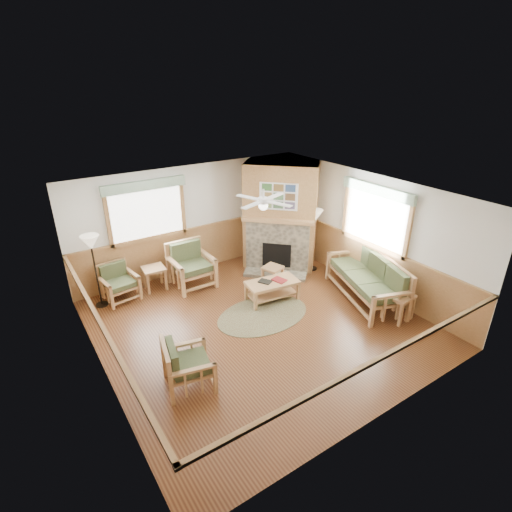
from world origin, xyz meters
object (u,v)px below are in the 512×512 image
end_table_chairs (155,278)px  end_table_sofa (398,307)px  sofa (366,278)px  footstool (273,274)px  armchair_back_right (192,266)px  armchair_left (188,364)px  floor_lamp_left (96,272)px  armchair_back_left (119,283)px  coffee_table (272,290)px  floor_lamp_right (314,240)px

end_table_chairs → end_table_sofa: 5.46m
end_table_sofa → sofa: bearing=87.4°
footstool → armchair_back_right: bearing=153.3°
end_table_sofa → footstool: (-1.18, 2.78, -0.10)m
end_table_chairs → end_table_sofa: bearing=-46.8°
armchair_left → end_table_chairs: (0.68, 3.37, -0.14)m
sofa → floor_lamp_left: 5.86m
armchair_back_left → floor_lamp_left: bearing=178.5°
armchair_back_right → coffee_table: bearing=-53.3°
coffee_table → floor_lamp_right: size_ratio=0.71×
sofa → coffee_table: bearing=-102.9°
end_table_chairs → footstool: size_ratio=1.31×
armchair_back_left → armchair_left: 3.38m
sofa → footstool: sofa is taller
armchair_back_right → armchair_left: size_ratio=1.22×
footstool → floor_lamp_left: (-3.81, 1.14, 0.65)m
armchair_left → armchair_back_left: bearing=14.7°
floor_lamp_right → armchair_left: bearing=-154.6°
armchair_left → end_table_chairs: armchair_left is taller
coffee_table → floor_lamp_left: size_ratio=0.69×
armchair_back_right → end_table_chairs: 0.91m
armchair_back_right → coffee_table: armchair_back_right is taller
sofa → coffee_table: (-1.77, 1.10, -0.28)m
sofa → floor_lamp_left: (-5.04, 2.97, 0.32)m
armchair_back_left → floor_lamp_right: 4.78m
armchair_back_left → floor_lamp_right: (4.60, -1.25, 0.40)m
armchair_left → sofa: bearing=-73.1°
armchair_left → coffee_table: armchair_left is taller
armchair_back_right → armchair_left: 3.40m
armchair_back_right → coffee_table: 2.02m
floor_lamp_left → armchair_back_left: bearing=6.9°
floor_lamp_right → floor_lamp_left: bearing=166.6°
armchair_back_left → end_table_sofa: size_ratio=1.44×
end_table_sofa → footstool: bearing=113.1°
armchair_back_left → armchair_left: bearing=-96.0°
armchair_back_right → end_table_sofa: armchair_back_right is taller
coffee_table → end_table_chairs: size_ratio=2.07×
sofa → end_table_sofa: (-0.04, -0.95, -0.23)m
floor_lamp_left → end_table_sofa: bearing=-38.2°
end_table_sofa → footstool: end_table_sofa is taller
end_table_sofa → armchair_back_right: bearing=128.6°
armchair_left → floor_lamp_right: size_ratio=0.52×
armchair_back_right → sofa: bearing=-42.4°
armchair_left → floor_lamp_left: floor_lamp_left is taller
end_table_sofa → footstool: size_ratio=1.33×
armchair_back_left → footstool: 3.58m
end_table_sofa → floor_lamp_right: bearing=89.1°
armchair_back_left → armchair_back_right: armchair_back_right is taller
coffee_table → floor_lamp_right: (1.77, 0.68, 0.58)m
armchair_back_right → floor_lamp_left: 2.11m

